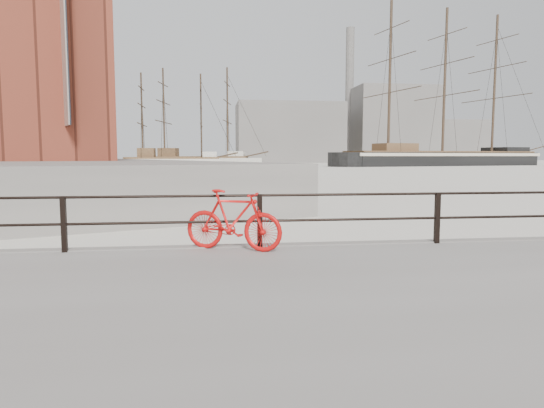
{
  "coord_description": "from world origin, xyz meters",
  "views": [
    {
      "loc": [
        -4.41,
        -9.07,
        2.06
      ],
      "look_at": [
        -3.06,
        1.5,
        1.0
      ],
      "focal_mm": 32.0,
      "sensor_mm": 36.0,
      "label": 1
    }
  ],
  "objects_px": {
    "barque_black": "(442,166)",
    "schooner_left": "(173,168)",
    "bicycle": "(233,220)",
    "schooner_mid": "(196,167)"
  },
  "relations": [
    {
      "from": "schooner_mid",
      "to": "schooner_left",
      "type": "xyz_separation_m",
      "value": [
        -3.78,
        -6.87,
        0.0
      ]
    },
    {
      "from": "barque_black",
      "to": "schooner_mid",
      "type": "distance_m",
      "value": 51.14
    },
    {
      "from": "bicycle",
      "to": "schooner_left",
      "type": "xyz_separation_m",
      "value": [
        -6.64,
        75.36,
        -0.9
      ]
    },
    {
      "from": "barque_black",
      "to": "schooner_left",
      "type": "distance_m",
      "value": 56.02
    },
    {
      "from": "schooner_left",
      "to": "bicycle",
      "type": "bearing_deg",
      "value": -83.98
    },
    {
      "from": "bicycle",
      "to": "barque_black",
      "type": "bearing_deg",
      "value": 85.65
    },
    {
      "from": "barque_black",
      "to": "schooner_left",
      "type": "xyz_separation_m",
      "value": [
        -54.62,
        -12.45,
        0.0
      ]
    },
    {
      "from": "barque_black",
      "to": "schooner_left",
      "type": "height_order",
      "value": "barque_black"
    },
    {
      "from": "schooner_mid",
      "to": "schooner_left",
      "type": "bearing_deg",
      "value": -108.56
    },
    {
      "from": "bicycle",
      "to": "schooner_left",
      "type": "height_order",
      "value": "schooner_left"
    }
  ]
}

